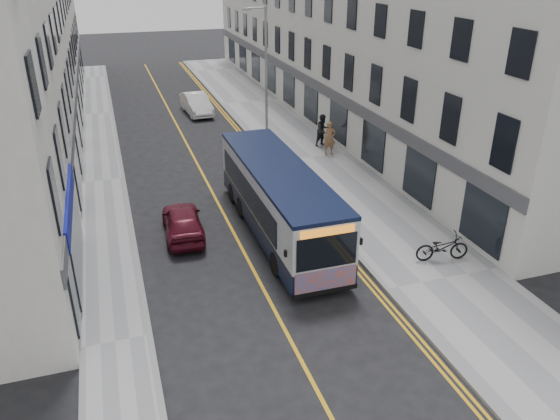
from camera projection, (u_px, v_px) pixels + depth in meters
ground at (265, 293)px, 18.61m from camera, size 140.00×140.00×0.00m
pavement_east at (311, 158)px, 30.64m from camera, size 4.50×64.00×0.12m
pavement_west at (103, 181)px, 27.51m from camera, size 2.00×64.00×0.12m
kerb_east at (273, 162)px, 30.01m from camera, size 0.18×64.00×0.13m
kerb_west at (123, 179)px, 27.79m from camera, size 0.18×64.00×0.13m
road_centre_line at (201, 171)px, 28.93m from camera, size 0.12×64.00×0.01m
road_dbl_yellow_inner at (265, 164)px, 29.91m from camera, size 0.10×64.00×0.01m
road_dbl_yellow_outer at (269, 164)px, 29.97m from camera, size 0.10×64.00×0.01m
terrace_east at (339, 17)px, 37.08m from camera, size 6.00×46.00×13.00m
terrace_west at (11, 29)px, 31.38m from camera, size 6.00×46.00×13.00m
streetlamp at (265, 76)px, 29.93m from camera, size 1.32×0.18×8.00m
city_bus at (278, 198)px, 21.84m from camera, size 2.37×10.12×2.94m
bicycle at (442, 247)px, 20.16m from camera, size 2.09×1.05×1.05m
pedestrian_near at (330, 138)px, 30.65m from camera, size 0.73×0.52×1.87m
pedestrian_far at (323, 130)px, 32.00m from camera, size 1.09×0.96×1.88m
car_white at (196, 104)px, 38.88m from camera, size 1.81×4.46×1.44m
car_maroon at (183, 221)px, 22.09m from camera, size 1.70×3.85×1.29m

